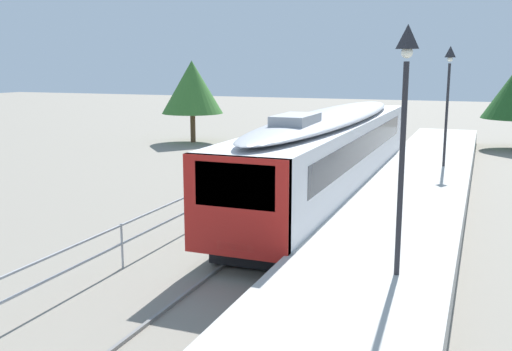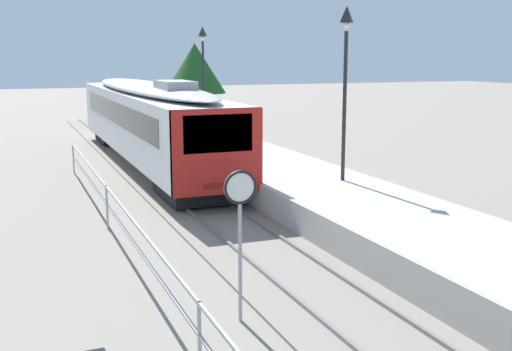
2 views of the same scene
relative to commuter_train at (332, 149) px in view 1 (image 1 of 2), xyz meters
The scene contains 7 objects.
ground_plane 9.53m from the commuter_train, 108.85° to the right, with size 160.00×160.00×0.00m, color gray.
track_rails 9.04m from the commuter_train, 90.00° to the right, with size 3.20×60.00×0.14m.
commuter_train is the anchor object (origin of this frame).
station_platform 9.52m from the commuter_train, 69.71° to the right, with size 3.90×60.00×0.90m, color #B7B5AD.
platform_lamp_mid_platform 11.10m from the commuter_train, 68.24° to the right, with size 0.34×0.34×5.35m.
platform_lamp_far_end 6.79m from the commuter_train, 50.63° to the left, with size 0.34×0.34×5.35m.
tree_behind_carpark 19.85m from the commuter_train, 133.71° to the left, with size 4.32×4.32×5.74m.
Camera 1 is at (5.56, 8.30, 5.43)m, focal length 40.81 mm.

